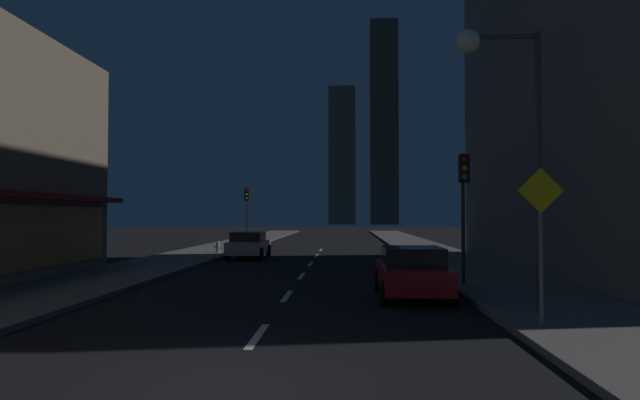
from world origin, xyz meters
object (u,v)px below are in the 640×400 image
at_px(car_parked_near, 412,272).
at_px(traffic_light_far_left, 247,204).
at_px(car_parked_far, 249,245).
at_px(traffic_light_near_right, 464,189).
at_px(street_lamp_right, 502,100).
at_px(fire_hydrant_far_left, 218,247).
at_px(pedestrian_crossing_sign, 541,232).

height_order(car_parked_near, traffic_light_far_left, traffic_light_far_left).
distance_m(car_parked_near, car_parked_far, 15.47).
xyz_separation_m(car_parked_near, traffic_light_far_left, (-9.10, 23.41, 2.45)).
height_order(car_parked_far, traffic_light_far_left, traffic_light_far_left).
xyz_separation_m(car_parked_far, traffic_light_far_left, (-1.90, 9.72, 2.45)).
distance_m(car_parked_near, traffic_light_near_right, 3.66).
relative_size(car_parked_far, street_lamp_right, 0.64).
height_order(fire_hydrant_far_left, pedestrian_crossing_sign, pedestrian_crossing_sign).
distance_m(traffic_light_far_left, street_lamp_right, 28.47).
bearing_deg(street_lamp_right, pedestrian_crossing_sign, -83.00).
height_order(fire_hydrant_far_left, traffic_light_near_right, traffic_light_near_right).
bearing_deg(street_lamp_right, car_parked_near, 122.14).
height_order(car_parked_far, street_lamp_right, street_lamp_right).
bearing_deg(fire_hydrant_far_left, traffic_light_far_left, 86.82).
bearing_deg(traffic_light_far_left, pedestrian_crossing_sign, -68.40).
bearing_deg(street_lamp_right, fire_hydrant_far_left, 120.63).
relative_size(fire_hydrant_far_left, street_lamp_right, 0.10).
relative_size(street_lamp_right, pedestrian_crossing_sign, 2.09).
xyz_separation_m(traffic_light_far_left, pedestrian_crossing_sign, (11.10, -28.04, -1.18)).
bearing_deg(car_parked_near, pedestrian_crossing_sign, -66.62).
relative_size(car_parked_near, fire_hydrant_far_left, 6.48).
relative_size(fire_hydrant_far_left, traffic_light_far_left, 0.16).
relative_size(fire_hydrant_far_left, traffic_light_near_right, 0.16).
height_order(traffic_light_far_left, street_lamp_right, street_lamp_right).
height_order(traffic_light_near_right, traffic_light_far_left, same).
xyz_separation_m(car_parked_near, fire_hydrant_far_left, (-9.50, 16.22, -0.29)).
xyz_separation_m(car_parked_far, pedestrian_crossing_sign, (9.20, -18.32, 1.28)).
bearing_deg(car_parked_far, pedestrian_crossing_sign, -63.34).
distance_m(car_parked_far, street_lamp_right, 19.30).
xyz_separation_m(traffic_light_near_right, pedestrian_crossing_sign, (0.10, -6.58, -1.18)).
xyz_separation_m(traffic_light_far_left, street_lamp_right, (10.88, -26.25, 1.87)).
height_order(car_parked_near, fire_hydrant_far_left, car_parked_near).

